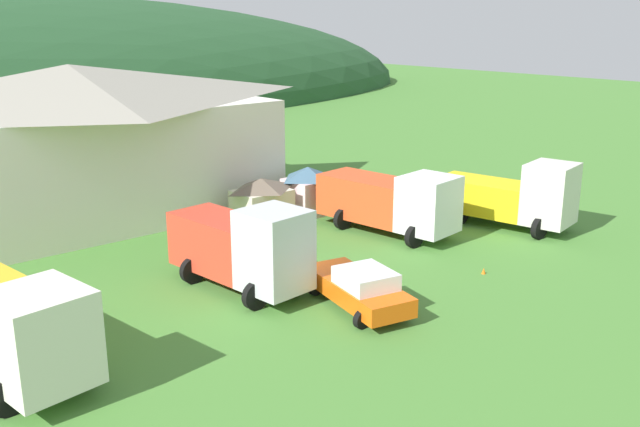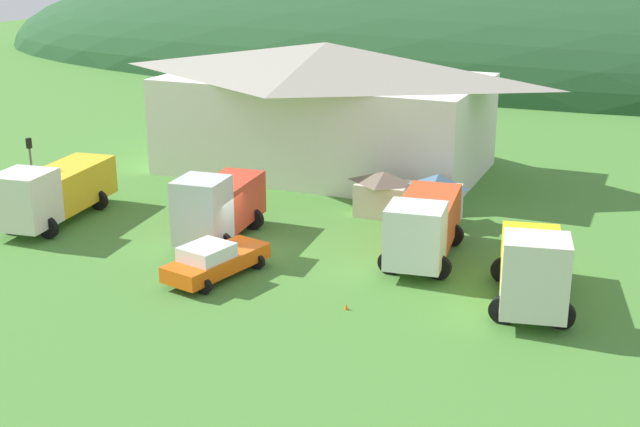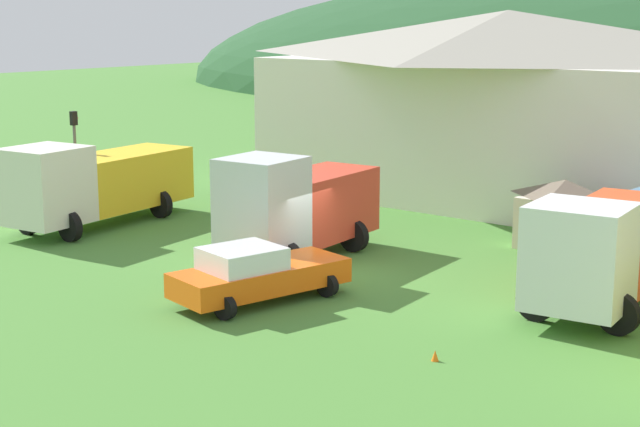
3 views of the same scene
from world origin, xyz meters
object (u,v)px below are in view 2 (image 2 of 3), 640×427
object	(u,v)px
depot_building	(326,105)
play_shed_pink	(438,198)
heavy_rig_striped	(53,190)
tow_truck_silver	(218,205)
service_pickup_orange	(215,260)
flatbed_truck_yellow	(533,267)
traffic_cone_near_pickup	(346,309)
traffic_light_west	(32,168)
heavy_rig_white	(423,225)
play_shed_cream	(384,193)

from	to	relation	value
depot_building	play_shed_pink	size ratio (longest dim) A/B	8.02
heavy_rig_striped	tow_truck_silver	world-z (taller)	tow_truck_silver
service_pickup_orange	play_shed_pink	bearing A→B (deg)	160.94
flatbed_truck_yellow	traffic_cone_near_pickup	size ratio (longest dim) A/B	14.20
depot_building	traffic_light_west	world-z (taller)	depot_building
traffic_light_west	depot_building	bearing A→B (deg)	54.74
depot_building	traffic_light_west	bearing A→B (deg)	-125.26
tow_truck_silver	traffic_cone_near_pickup	bearing A→B (deg)	54.28
play_shed_pink	flatbed_truck_yellow	xyz separation A→B (m)	(6.39, -8.97, 0.34)
traffic_cone_near_pickup	tow_truck_silver	bearing A→B (deg)	149.65
play_shed_pink	heavy_rig_white	distance (m)	5.63
play_shed_cream	tow_truck_silver	xyz separation A→B (m)	(-6.17, -7.21, 0.61)
heavy_rig_striped	service_pickup_orange	size ratio (longest dim) A/B	1.54
depot_building	play_shed_cream	distance (m)	10.67
traffic_light_west	play_shed_cream	bearing A→B (deg)	23.11
heavy_rig_white	play_shed_cream	bearing A→B (deg)	-152.85
depot_building	heavy_rig_white	distance (m)	17.31
depot_building	flatbed_truck_yellow	bearing A→B (deg)	-46.45
tow_truck_silver	traffic_light_west	bearing A→B (deg)	-94.23
heavy_rig_striped	heavy_rig_white	xyz separation A→B (m)	(19.50, 2.26, -0.02)
depot_building	flatbed_truck_yellow	world-z (taller)	depot_building
heavy_rig_striped	flatbed_truck_yellow	bearing A→B (deg)	80.12
traffic_light_west	traffic_cone_near_pickup	world-z (taller)	traffic_light_west
tow_truck_silver	flatbed_truck_yellow	xyz separation A→B (m)	(15.59, -1.92, -0.15)
flatbed_truck_yellow	service_pickup_orange	xyz separation A→B (m)	(-13.36, -2.34, -0.89)
flatbed_truck_yellow	traffic_light_west	distance (m)	26.91
flatbed_truck_yellow	traffic_light_west	world-z (taller)	traffic_light_west
heavy_rig_striped	heavy_rig_white	distance (m)	19.63
depot_building	service_pickup_orange	xyz separation A→B (m)	(2.72, -19.25, -3.40)
traffic_cone_near_pickup	traffic_light_west	bearing A→B (deg)	166.19
tow_truck_silver	traffic_light_west	size ratio (longest dim) A/B	1.58
depot_building	heavy_rig_striped	size ratio (longest dim) A/B	2.54
heavy_rig_white	play_shed_pink	bearing A→B (deg)	-178.38
depot_building	play_shed_pink	world-z (taller)	depot_building
heavy_rig_white	traffic_light_west	distance (m)	21.37
traffic_cone_near_pickup	play_shed_pink	bearing A→B (deg)	88.10
heavy_rig_striped	service_pickup_orange	world-z (taller)	heavy_rig_striped
tow_truck_silver	flatbed_truck_yellow	distance (m)	15.71
play_shed_cream	heavy_rig_white	bearing A→B (deg)	-55.97
play_shed_cream	play_shed_pink	xyz separation A→B (m)	(3.04, -0.17, 0.11)
heavy_rig_white	depot_building	bearing A→B (deg)	-148.96
play_shed_cream	traffic_cone_near_pickup	xyz separation A→B (m)	(2.63, -12.36, -1.26)
depot_building	traffic_cone_near_pickup	world-z (taller)	depot_building
heavy_rig_striped	tow_truck_silver	bearing A→B (deg)	87.44
depot_building	heavy_rig_white	xyz separation A→B (m)	(10.53, -13.51, -2.50)
depot_building	heavy_rig_striped	distance (m)	18.32
play_shed_pink	traffic_cone_near_pickup	distance (m)	12.28
play_shed_pink	service_pickup_orange	xyz separation A→B (m)	(-6.98, -11.30, -0.55)
heavy_rig_striped	service_pickup_orange	distance (m)	12.24
heavy_rig_white	service_pickup_orange	xyz separation A→B (m)	(-7.81, -5.74, -0.90)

